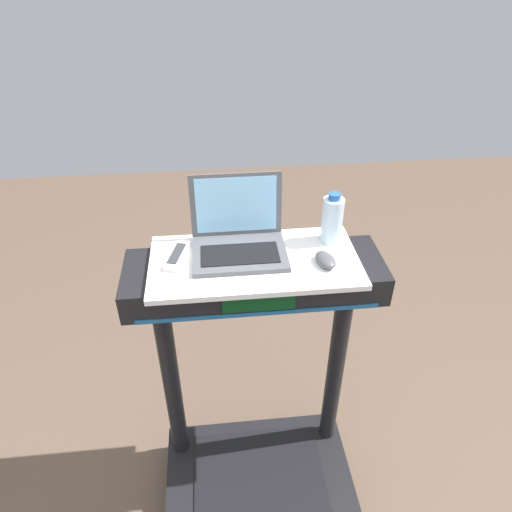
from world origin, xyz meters
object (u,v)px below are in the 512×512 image
(computer_mouse, at_px, (325,260))
(water_bottle, at_px, (332,219))
(laptop, at_px, (238,237))
(tv_remote, at_px, (177,256))

(computer_mouse, height_order, water_bottle, water_bottle)
(laptop, height_order, computer_mouse, laptop)
(water_bottle, bearing_deg, laptop, -176.19)
(water_bottle, height_order, tv_remote, water_bottle)
(computer_mouse, relative_size, tv_remote, 0.60)
(laptop, bearing_deg, water_bottle, 5.06)
(laptop, distance_m, computer_mouse, 0.31)
(laptop, relative_size, computer_mouse, 3.21)
(computer_mouse, height_order, tv_remote, computer_mouse)
(computer_mouse, relative_size, water_bottle, 0.53)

